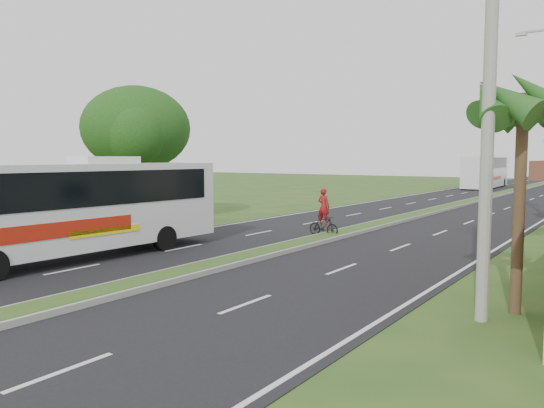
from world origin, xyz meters
The scene contains 11 objects.
ground centered at (0.00, 0.00, 0.00)m, with size 180.00×180.00×0.00m, color #274C1C.
road_asphalt centered at (0.00, 20.00, 0.01)m, with size 14.00×160.00×0.02m, color black.
median_strip centered at (0.00, 20.00, 0.10)m, with size 1.20×160.00×0.18m.
lane_edge_left centered at (-6.70, 20.00, 0.00)m, with size 0.12×160.00×0.01m, color silver.
lane_edge_right centered at (6.70, 20.00, 0.00)m, with size 0.12×160.00×0.01m, color silver.
palm_verge_a centered at (9.00, 3.00, 4.74)m, with size 2.40×2.40×5.45m.
shade_tree centered at (-12.11, 10.02, 5.03)m, with size 6.30×6.00×7.54m.
utility_pole_a centered at (8.50, 2.00, 5.67)m, with size 1.60×0.28×11.00m.
coach_bus_main centered at (-4.83, 1.26, 1.99)m, with size 2.71×11.27×3.62m.
coach_bus_far centered at (-4.04, 55.75, 2.09)m, with size 3.17×12.74×3.69m.
motorcyclist centered at (-0.53, 10.92, 0.81)m, with size 1.59×0.58×2.19m.
Camera 1 is at (11.27, -9.96, 3.57)m, focal length 35.00 mm.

